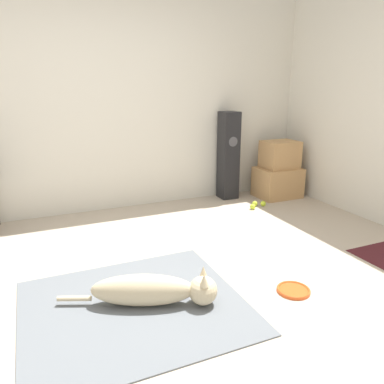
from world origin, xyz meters
The scene contains 11 objects.
ground_plane centered at (0.00, 0.00, 0.00)m, with size 12.00×12.00×0.00m, color #B2A38E.
wall_back centered at (0.00, 2.10, 1.27)m, with size 8.00×0.06×2.55m.
area_rug centered at (-0.28, -0.09, 0.01)m, with size 1.46×1.31×0.01m.
dog centered at (-0.14, -0.13, 0.12)m, with size 1.01×0.50×0.26m.
frisbee centered at (0.84, -0.37, 0.01)m, with size 0.24×0.24×0.03m.
cardboard_box_lower centered at (2.18, 1.68, 0.20)m, with size 0.56×0.43×0.39m.
cardboard_box_upper centered at (2.20, 1.69, 0.57)m, with size 0.45×0.35×0.35m.
floor_speaker centered at (1.55, 1.91, 0.56)m, with size 0.22×0.23×1.13m.
tennis_ball_by_boxes centered at (1.77, 1.40, 0.03)m, with size 0.07×0.07×0.07m.
tennis_ball_near_speaker centered at (1.67, 1.44, 0.03)m, with size 0.07×0.07×0.07m.
tennis_ball_loose_on_carpet centered at (1.59, 1.35, 0.03)m, with size 0.07×0.07×0.07m.
Camera 1 is at (-0.82, -2.28, 1.46)m, focal length 35.00 mm.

